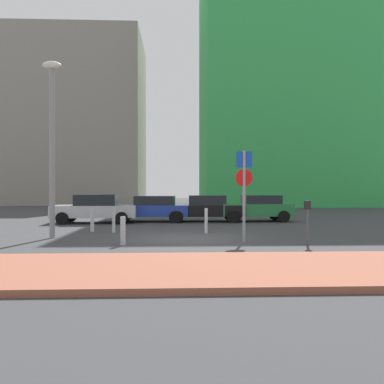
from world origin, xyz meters
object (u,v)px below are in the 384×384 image
at_px(parked_car_green, 257,208).
at_px(parking_meter, 307,217).
at_px(traffic_bollard_mid, 114,220).
at_px(parked_car_black, 205,208).
at_px(street_lamp, 52,133).
at_px(traffic_bollard_far, 92,220).
at_px(traffic_bollard_near, 206,221).
at_px(parked_car_silver, 96,208).
at_px(parking_sign_post, 244,184).
at_px(parked_car_blue, 151,208).
at_px(traffic_bollard_edge, 123,231).

relative_size(parked_car_green, parking_meter, 2.77).
distance_m(parking_meter, traffic_bollard_mid, 7.91).
xyz_separation_m(parked_car_black, street_lamp, (-6.23, -6.88, 3.14)).
relative_size(traffic_bollard_mid, traffic_bollard_far, 1.07).
xyz_separation_m(parked_car_green, traffic_bollard_near, (-3.28, -5.55, -0.26)).
xyz_separation_m(parked_car_silver, parking_sign_post, (6.66, -7.62, 1.20)).
relative_size(parked_car_silver, parking_sign_post, 1.42).
distance_m(parked_car_green, parking_meter, 9.10).
distance_m(parked_car_blue, traffic_bollard_far, 5.44).
bearing_deg(traffic_bollard_mid, parked_car_blue, 76.86).
relative_size(parking_sign_post, traffic_bollard_edge, 3.39).
relative_size(parked_car_blue, traffic_bollard_edge, 4.68).
bearing_deg(parked_car_green, parked_car_blue, 179.35).
bearing_deg(parking_sign_post, traffic_bollard_far, 150.64).
distance_m(parking_meter, street_lamp, 9.61).
bearing_deg(parking_meter, traffic_bollard_far, 151.86).
bearing_deg(traffic_bollard_edge, parked_car_blue, 87.70).
xyz_separation_m(parked_car_blue, traffic_bollard_far, (-2.18, -4.97, -0.27)).
xyz_separation_m(street_lamp, traffic_bollard_near, (5.85, 1.35, -3.38)).
bearing_deg(traffic_bollard_far, street_lamp, -117.69).
height_order(parked_car_silver, street_lamp, street_lamp).
xyz_separation_m(traffic_bollard_near, traffic_bollard_far, (-4.81, 0.64, -0.03)).
bearing_deg(traffic_bollard_near, street_lamp, -166.99).
height_order(parked_car_black, parked_car_green, parked_car_green).
bearing_deg(parked_car_blue, parking_sign_post, -65.81).
xyz_separation_m(parked_car_silver, parked_car_black, (5.93, 0.59, -0.03)).
height_order(parked_car_green, traffic_bollard_far, parked_car_green).
distance_m(parked_car_black, parking_meter, 9.45).
distance_m(traffic_bollard_near, traffic_bollard_edge, 4.41).
height_order(parked_car_black, traffic_bollard_far, parked_car_black).
relative_size(parked_car_green, traffic_bollard_near, 3.90).
bearing_deg(traffic_bollard_near, traffic_bollard_edge, -132.56).
xyz_separation_m(parked_car_silver, traffic_bollard_mid, (1.70, -4.60, -0.26)).
xyz_separation_m(parked_car_silver, traffic_bollard_near, (5.55, -4.94, -0.27)).
xyz_separation_m(traffic_bollard_near, traffic_bollard_mid, (-3.86, 0.34, 0.01)).
bearing_deg(traffic_bollard_near, parking_sign_post, -67.67).
relative_size(traffic_bollard_near, traffic_bollard_far, 1.06).
bearing_deg(parked_car_black, parking_sign_post, -84.96).
bearing_deg(traffic_bollard_near, traffic_bollard_far, 172.37).
xyz_separation_m(parking_meter, street_lamp, (-8.88, 2.19, 2.96)).
xyz_separation_m(parked_car_black, traffic_bollard_near, (-0.38, -5.53, -0.24)).
distance_m(parked_car_silver, parked_car_blue, 3.01).
bearing_deg(parking_meter, parked_car_green, 88.35).
xyz_separation_m(parked_car_silver, parking_meter, (8.58, -8.48, 0.15)).
distance_m(parking_meter, traffic_bollard_edge, 6.03).
xyz_separation_m(parked_car_blue, traffic_bollard_edge, (-0.36, -8.86, -0.29)).
bearing_deg(parking_meter, street_lamp, 166.13).
bearing_deg(parked_car_black, parked_car_green, 0.32).
bearing_deg(parked_car_green, street_lamp, -142.94).
bearing_deg(parking_sign_post, street_lamp, 169.19).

